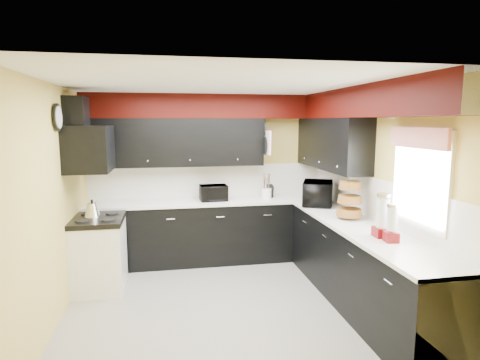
# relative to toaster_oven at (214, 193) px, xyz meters

# --- Properties ---
(ground) EXTENTS (3.60, 3.60, 0.00)m
(ground) POSITION_rel_toaster_oven_xyz_m (-0.04, -1.47, -1.06)
(ground) COLOR gray
(ground) RESTS_ON ground
(wall_back) EXTENTS (3.60, 0.06, 2.50)m
(wall_back) POSITION_rel_toaster_oven_xyz_m (-0.04, 0.33, 0.19)
(wall_back) COLOR #E0C666
(wall_back) RESTS_ON ground
(wall_right) EXTENTS (0.06, 3.60, 2.50)m
(wall_right) POSITION_rel_toaster_oven_xyz_m (1.76, -1.47, 0.19)
(wall_right) COLOR #E0C666
(wall_right) RESTS_ON ground
(wall_left) EXTENTS (0.06, 3.60, 2.50)m
(wall_left) POSITION_rel_toaster_oven_xyz_m (-1.84, -1.47, 0.19)
(wall_left) COLOR #E0C666
(wall_left) RESTS_ON ground
(ceiling) EXTENTS (3.60, 3.60, 0.06)m
(ceiling) POSITION_rel_toaster_oven_xyz_m (-0.04, -1.47, 1.44)
(ceiling) COLOR white
(ceiling) RESTS_ON wall_back
(cab_back) EXTENTS (3.60, 0.60, 0.90)m
(cab_back) POSITION_rel_toaster_oven_xyz_m (-0.04, 0.03, -0.61)
(cab_back) COLOR black
(cab_back) RESTS_ON ground
(cab_right) EXTENTS (0.60, 3.00, 0.90)m
(cab_right) POSITION_rel_toaster_oven_xyz_m (1.46, -1.77, -0.61)
(cab_right) COLOR black
(cab_right) RESTS_ON ground
(counter_back) EXTENTS (3.62, 0.64, 0.04)m
(counter_back) POSITION_rel_toaster_oven_xyz_m (-0.04, 0.03, -0.14)
(counter_back) COLOR white
(counter_back) RESTS_ON cab_back
(counter_right) EXTENTS (0.64, 3.02, 0.04)m
(counter_right) POSITION_rel_toaster_oven_xyz_m (1.46, -1.77, -0.14)
(counter_right) COLOR white
(counter_right) RESTS_ON cab_right
(splash_back) EXTENTS (3.60, 0.02, 0.50)m
(splash_back) POSITION_rel_toaster_oven_xyz_m (-0.04, 0.32, 0.13)
(splash_back) COLOR white
(splash_back) RESTS_ON counter_back
(splash_right) EXTENTS (0.02, 3.60, 0.50)m
(splash_right) POSITION_rel_toaster_oven_xyz_m (1.75, -1.47, 0.13)
(splash_right) COLOR white
(splash_right) RESTS_ON counter_right
(upper_back) EXTENTS (2.60, 0.35, 0.70)m
(upper_back) POSITION_rel_toaster_oven_xyz_m (-0.54, 0.16, 0.74)
(upper_back) COLOR black
(upper_back) RESTS_ON wall_back
(upper_right) EXTENTS (0.35, 1.80, 0.70)m
(upper_right) POSITION_rel_toaster_oven_xyz_m (1.58, -0.57, 0.74)
(upper_right) COLOR black
(upper_right) RESTS_ON wall_right
(soffit_back) EXTENTS (3.60, 0.36, 0.35)m
(soffit_back) POSITION_rel_toaster_oven_xyz_m (-0.04, 0.15, 1.27)
(soffit_back) COLOR black
(soffit_back) RESTS_ON wall_back
(soffit_right) EXTENTS (0.36, 3.24, 0.35)m
(soffit_right) POSITION_rel_toaster_oven_xyz_m (1.58, -1.65, 1.27)
(soffit_right) COLOR black
(soffit_right) RESTS_ON wall_right
(stove) EXTENTS (0.60, 0.75, 0.86)m
(stove) POSITION_rel_toaster_oven_xyz_m (-1.54, -0.72, -0.63)
(stove) COLOR white
(stove) RESTS_ON ground
(cooktop) EXTENTS (0.62, 0.77, 0.06)m
(cooktop) POSITION_rel_toaster_oven_xyz_m (-1.54, -0.72, -0.17)
(cooktop) COLOR black
(cooktop) RESTS_ON stove
(hood) EXTENTS (0.50, 0.78, 0.55)m
(hood) POSITION_rel_toaster_oven_xyz_m (-1.59, -0.72, 0.72)
(hood) COLOR black
(hood) RESTS_ON wall_left
(hood_duct) EXTENTS (0.24, 0.40, 0.40)m
(hood_duct) POSITION_rel_toaster_oven_xyz_m (-1.72, -0.72, 1.14)
(hood_duct) COLOR black
(hood_duct) RESTS_ON wall_left
(window) EXTENTS (0.03, 0.86, 0.96)m
(window) POSITION_rel_toaster_oven_xyz_m (1.74, -2.37, 0.49)
(window) COLOR white
(window) RESTS_ON wall_right
(valance) EXTENTS (0.04, 0.88, 0.20)m
(valance) POSITION_rel_toaster_oven_xyz_m (1.69, -2.37, 0.89)
(valance) COLOR red
(valance) RESTS_ON wall_right
(pan_top) EXTENTS (0.03, 0.22, 0.40)m
(pan_top) POSITION_rel_toaster_oven_xyz_m (0.78, 0.08, 0.94)
(pan_top) COLOR black
(pan_top) RESTS_ON upper_back
(pan_mid) EXTENTS (0.03, 0.28, 0.46)m
(pan_mid) POSITION_rel_toaster_oven_xyz_m (0.78, -0.05, 0.69)
(pan_mid) COLOR black
(pan_mid) RESTS_ON upper_back
(pan_low) EXTENTS (0.03, 0.24, 0.42)m
(pan_low) POSITION_rel_toaster_oven_xyz_m (0.78, 0.21, 0.66)
(pan_low) COLOR black
(pan_low) RESTS_ON upper_back
(cut_board) EXTENTS (0.03, 0.26, 0.35)m
(cut_board) POSITION_rel_toaster_oven_xyz_m (0.79, -0.17, 0.74)
(cut_board) COLOR white
(cut_board) RESTS_ON upper_back
(baskets) EXTENTS (0.27, 0.27, 0.50)m
(baskets) POSITION_rel_toaster_oven_xyz_m (1.48, -1.42, 0.12)
(baskets) COLOR brown
(baskets) RESTS_ON upper_right
(clock) EXTENTS (0.03, 0.30, 0.30)m
(clock) POSITION_rel_toaster_oven_xyz_m (-1.81, -1.22, 1.09)
(clock) COLOR black
(clock) RESTS_ON wall_left
(deco_plate) EXTENTS (0.03, 0.24, 0.24)m
(deco_plate) POSITION_rel_toaster_oven_xyz_m (1.73, -1.82, 1.19)
(deco_plate) COLOR white
(deco_plate) RESTS_ON wall_right
(toaster_oven) EXTENTS (0.42, 0.35, 0.23)m
(toaster_oven) POSITION_rel_toaster_oven_xyz_m (0.00, 0.00, 0.00)
(toaster_oven) COLOR black
(toaster_oven) RESTS_ON counter_back
(microwave) EXTENTS (0.60, 0.70, 0.33)m
(microwave) POSITION_rel_toaster_oven_xyz_m (1.42, -0.55, 0.05)
(microwave) COLOR black
(microwave) RESTS_ON counter_right
(utensil_crock) EXTENTS (0.18, 0.18, 0.16)m
(utensil_crock) POSITION_rel_toaster_oven_xyz_m (0.81, 0.01, -0.04)
(utensil_crock) COLOR white
(utensil_crock) RESTS_ON counter_back
(knife_block) EXTENTS (0.09, 0.12, 0.19)m
(knife_block) POSITION_rel_toaster_oven_xyz_m (0.89, 0.10, -0.02)
(knife_block) COLOR black
(knife_block) RESTS_ON counter_back
(kettle) EXTENTS (0.24, 0.24, 0.17)m
(kettle) POSITION_rel_toaster_oven_xyz_m (-1.61, -0.65, -0.05)
(kettle) COLOR silver
(kettle) RESTS_ON cooktop
(dispenser_a) EXTENTS (0.17, 0.17, 0.43)m
(dispenser_a) POSITION_rel_toaster_oven_xyz_m (1.46, -2.20, 0.10)
(dispenser_a) COLOR #680500
(dispenser_a) RESTS_ON counter_right
(dispenser_b) EXTENTS (0.14, 0.14, 0.34)m
(dispenser_b) POSITION_rel_toaster_oven_xyz_m (1.46, -2.38, 0.05)
(dispenser_b) COLOR #5A0F0E
(dispenser_b) RESTS_ON counter_right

